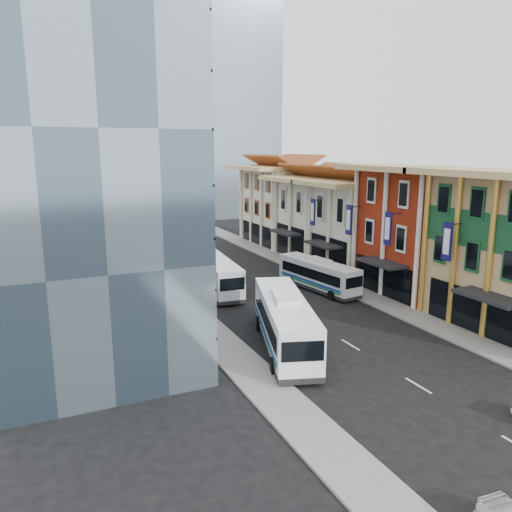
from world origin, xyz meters
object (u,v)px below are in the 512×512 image
office_tower (74,134)px  bus_left_near (285,321)px  bus_left_far (216,273)px  bus_right (318,274)px

office_tower → bus_left_near: 20.29m
bus_left_far → bus_right: 10.23m
bus_left_near → bus_left_far: bearing=105.9°
office_tower → bus_right: 26.21m
bus_left_near → bus_right: 15.59m
bus_left_near → bus_left_far: 15.91m
bus_right → bus_left_near: bearing=-138.8°
office_tower → bus_left_far: size_ratio=2.64×
office_tower → bus_right: office_tower is taller
office_tower → bus_left_far: (13.01, 6.38, -13.18)m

